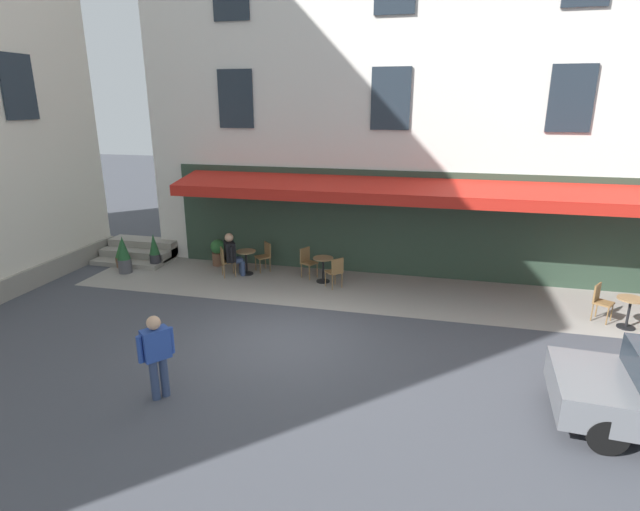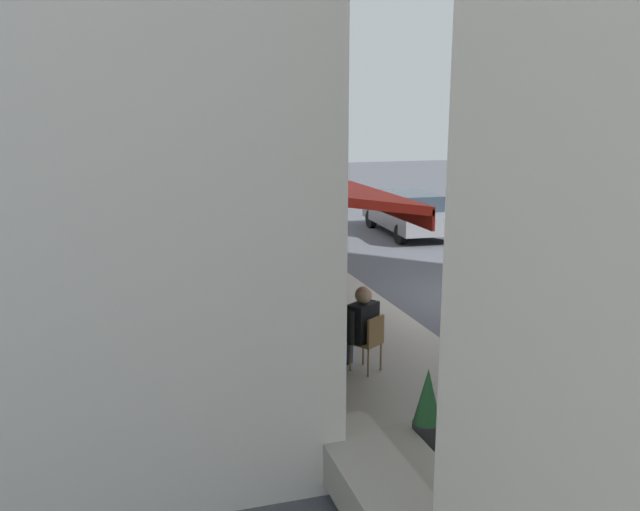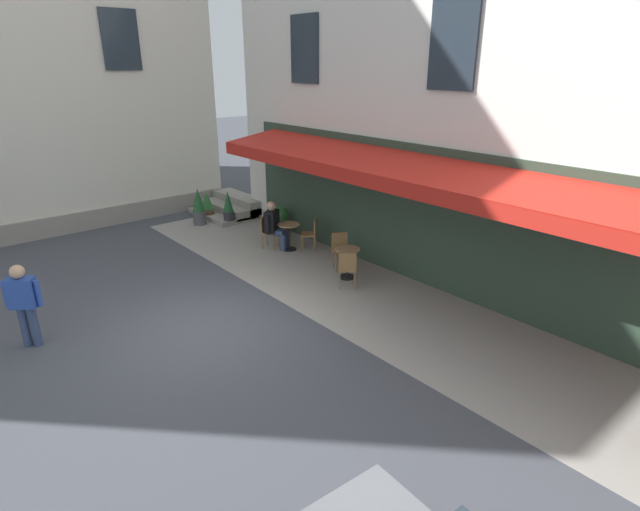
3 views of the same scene
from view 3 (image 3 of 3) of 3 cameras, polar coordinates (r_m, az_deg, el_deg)
The scene contains 15 objects.
ground_plane at distance 10.31m, azimuth -12.72°, elevation -7.91°, with size 70.00×70.00×0.00m, color #42444C.
sidewalk_cafe_terrace at distance 10.12m, azimuth 14.16°, elevation -8.61°, with size 20.50×3.20×0.01m, color gray.
back_alley_steps at distance 17.68m, azimuth -9.87°, elevation 5.46°, with size 2.40×1.75×0.60m.
cafe_table_mid_terrace at distance 13.94m, azimuth -3.54°, elevation 2.56°, with size 0.60×0.60×0.75m.
cafe_chair_wicker_corner_left at distance 14.14m, azimuth -5.97°, elevation 2.99°, with size 0.55×0.55×0.91m.
cafe_chair_wicker_back_row at distance 13.84m, azimuth -0.95°, elevation 2.71°, with size 0.57×0.57×0.91m.
cafe_table_streetside at distance 12.10m, azimuth 3.06°, elevation -0.35°, with size 0.60×0.60×0.75m.
cafe_chair_wicker_kerbside at distance 11.49m, azimuth 3.11°, elevation -1.24°, with size 0.57×0.57×0.91m.
cafe_chair_wicker_under_awning at distance 12.65m, azimuth 2.32°, elevation 0.90°, with size 0.54×0.54×0.91m.
seated_patron_in_black at distance 14.01m, azimuth -5.17°, elevation 3.58°, with size 0.68×0.66×1.35m.
walking_pedestrian_in_blue at distance 10.47m, azimuth -30.46°, elevation -4.31°, with size 0.49×0.54×1.60m.
potted_plant_entrance_right at distance 16.60m, azimuth -13.52°, elevation 5.35°, with size 0.41×0.41×1.18m.
potted_plant_by_steps at distance 17.26m, azimuth -12.61°, elevation 5.52°, with size 0.44×0.44×0.88m.
potted_plant_under_sign at distance 15.25m, azimuth -4.44°, elevation 4.06°, with size 0.47×0.47×0.86m.
potted_plant_entrance_left at distance 16.40m, azimuth -10.30°, elevation 5.27°, with size 0.34×0.34×1.11m.
Camera 3 is at (-8.15, 3.98, 4.90)m, focal length 28.36 mm.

